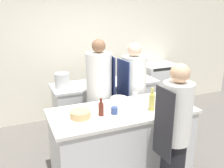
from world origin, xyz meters
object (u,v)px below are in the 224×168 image
at_px(chef_at_prep_near, 175,136).
at_px(stockpot, 62,81).
at_px(cup, 114,110).
at_px(chef_at_stove, 100,98).
at_px(bowl_mixing_large, 119,100).
at_px(chef_at_pass_far, 133,95).
at_px(bowl_prep_small, 80,114).
at_px(bottle_wine, 152,102).
at_px(oven_range, 157,87).
at_px(bottle_olive_oil, 135,99).
at_px(bottle_vinegar, 101,109).

distance_m(chef_at_prep_near, stockpot, 2.08).
distance_m(cup, stockpot, 1.34).
bearing_deg(chef_at_stove, bowl_mixing_large, 26.78).
distance_m(chef_at_pass_far, cup, 1.04).
distance_m(bowl_mixing_large, cup, 0.39).
relative_size(chef_at_stove, bowl_prep_small, 7.12).
relative_size(bottle_wine, bowl_prep_small, 1.22).
distance_m(chef_at_stove, bowl_prep_small, 0.85).
height_order(chef_at_prep_near, stockpot, chef_at_prep_near).
xyz_separation_m(bowl_mixing_large, cup, (-0.21, -0.33, 0.01)).
relative_size(oven_range, bowl_prep_small, 4.13).
distance_m(oven_range, bottle_olive_oil, 2.34).
distance_m(oven_range, chef_at_pass_far, 1.60).
height_order(chef_at_prep_near, bottle_vinegar, chef_at_prep_near).
xyz_separation_m(oven_range, stockpot, (-2.21, -0.55, 0.55)).
relative_size(chef_at_stove, bottle_wine, 5.83).
bearing_deg(oven_range, cup, -134.98).
bearing_deg(chef_at_pass_far, oven_range, -52.00).
height_order(oven_range, stockpot, stockpot).
bearing_deg(bowl_mixing_large, chef_at_stove, 108.17).
bearing_deg(oven_range, chef_at_stove, -148.00).
relative_size(chef_at_stove, stockpot, 7.12).
height_order(chef_at_stove, bowl_prep_small, chef_at_stove).
relative_size(bottle_wine, bowl_mixing_large, 1.30).
xyz_separation_m(bottle_vinegar, bowl_mixing_large, (0.38, 0.31, -0.05)).
height_order(oven_range, bottle_vinegar, bottle_vinegar).
bearing_deg(stockpot, chef_at_prep_near, -65.80).
relative_size(bowl_mixing_large, cup, 2.60).
xyz_separation_m(oven_range, bottle_wine, (-1.35, -1.92, 0.54)).
height_order(bowl_mixing_large, cup, cup).
bearing_deg(bowl_prep_small, bottle_vinegar, -8.18).
bearing_deg(bottle_vinegar, cup, -6.62).
xyz_separation_m(chef_at_pass_far, bottle_vinegar, (-0.84, -0.76, 0.19)).
bearing_deg(chef_at_stove, bowl_prep_small, -27.47).
bearing_deg(bowl_prep_small, bowl_mixing_large, 23.17).
relative_size(oven_range, bottle_wine, 3.38).
distance_m(chef_at_prep_near, bowl_prep_small, 1.12).
height_order(chef_at_pass_far, bowl_mixing_large, chef_at_pass_far).
bearing_deg(chef_at_prep_near, bottle_olive_oil, 7.71).
bearing_deg(bottle_wine, bowl_mixing_large, 123.99).
relative_size(oven_range, stockpot, 4.12).
relative_size(bowl_mixing_large, bowl_prep_small, 0.94).
distance_m(chef_at_prep_near, bowl_mixing_large, 0.98).
bearing_deg(chef_at_stove, bottle_olive_oil, 32.14).
distance_m(bottle_wine, bowl_mixing_large, 0.50).
height_order(bottle_olive_oil, stockpot, bottle_olive_oil).
xyz_separation_m(chef_at_pass_far, bottle_wine, (-0.19, -0.86, 0.22)).
xyz_separation_m(chef_at_pass_far, bottle_olive_oil, (-0.33, -0.67, 0.21)).
height_order(oven_range, chef_at_prep_near, chef_at_prep_near).
bearing_deg(chef_at_pass_far, bowl_mixing_large, 129.91).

